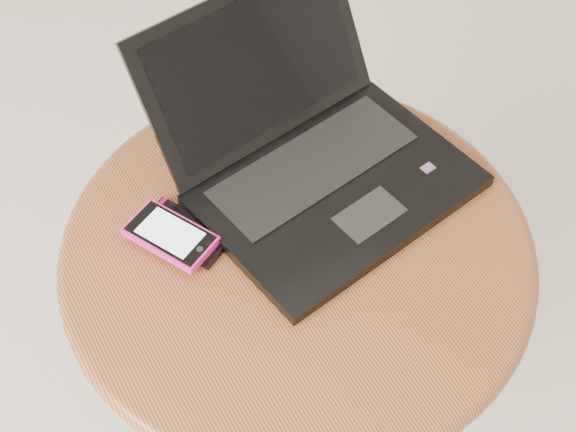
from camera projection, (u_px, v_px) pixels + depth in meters
table at (297, 287)px, 1.10m from camera, size 0.60×0.60×0.48m
laptop at (313, 154)px, 1.06m from camera, size 0.39×0.39×0.20m
phone_black at (185, 232)px, 1.02m from camera, size 0.11×0.13×0.01m
phone_pink at (171, 236)px, 1.00m from camera, size 0.10×0.13×0.01m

